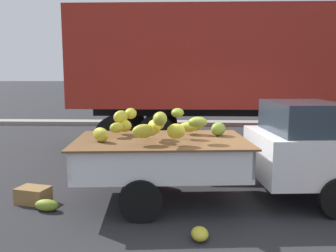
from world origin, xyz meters
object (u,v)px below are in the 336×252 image
fallen_banana_bunch_by_wheel (200,234)px  produce_crate (33,195)px  semi_trailer (281,61)px  pickup_truck (276,149)px  fallen_banana_bunch_near_tailgate (47,205)px

fallen_banana_bunch_by_wheel → produce_crate: produce_crate is taller
semi_trailer → produce_crate: bearing=-138.4°
pickup_truck → produce_crate: size_ratio=9.93×
pickup_truck → produce_crate: 4.20m
pickup_truck → semi_trailer: semi_trailer is taller
fallen_banana_bunch_by_wheel → fallen_banana_bunch_near_tailgate: bearing=159.4°
produce_crate → semi_trailer: bearing=41.9°
fallen_banana_bunch_near_tailgate → fallen_banana_bunch_by_wheel: size_ratio=1.26×
pickup_truck → fallen_banana_bunch_by_wheel: size_ratio=16.37×
fallen_banana_bunch_near_tailgate → produce_crate: produce_crate is taller
fallen_banana_bunch_near_tailgate → produce_crate: (-0.36, 0.34, 0.04)m
fallen_banana_bunch_near_tailgate → pickup_truck: bearing=10.2°
produce_crate → fallen_banana_bunch_by_wheel: bearing=-24.3°
pickup_truck → semi_trailer: bearing=69.9°
semi_trailer → produce_crate: (-5.34, -4.79, -2.41)m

